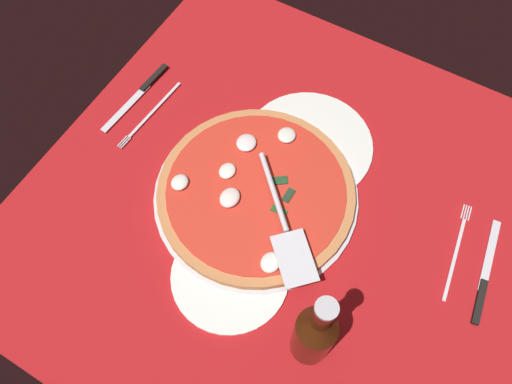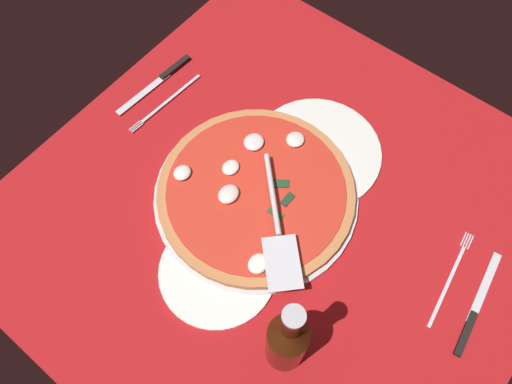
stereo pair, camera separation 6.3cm
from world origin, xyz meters
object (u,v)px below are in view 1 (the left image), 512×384
Objects in this scene: beer_bottle at (314,334)px; place_setting_far at (146,103)px; dinner_plate_left at (230,276)px; pizza at (256,192)px; place_setting_near at (470,266)px; dinner_plate_right at (309,145)px; pizza_server at (284,225)px.

place_setting_far is at bearing 63.00° from beer_bottle.
dinner_plate_left is 19.91cm from beer_bottle.
place_setting_near is at bearing -79.93° from pizza.
dinner_plate_right is 15.56cm from pizza.
pizza_server reaches higher than dinner_plate_right.
dinner_plate_left is 0.82× the size of dinner_plate_right.
dinner_plate_right is 39.82cm from beer_bottle.
pizza is 1.76× the size of pizza_server.
dinner_plate_left is 30.81cm from dinner_plate_right.
dinner_plate_left is at bearing 115.09° from place_setting_near.
pizza is at bearing 92.64° from place_setting_near.
dinner_plate_left is 0.97× the size of place_setting_near.
pizza reaches higher than dinner_plate_left.
beer_bottle is (-26.47, -51.97, 9.22)cm from place_setting_far.
beer_bottle is at bearing -101.67° from dinner_plate_left.
beer_bottle reaches higher than place_setting_far.
pizza_server is 20.49cm from beer_bottle.
place_setting_far reaches higher than dinner_plate_left.
place_setting_near is at bearing -57.48° from dinner_plate_left.
place_setting_far is (7.17, 30.63, -1.81)cm from pizza.
place_setting_far is at bearing 76.82° from pizza.
pizza_server reaches higher than dinner_plate_left.
place_setting_far is 59.05cm from beer_bottle.
dinner_plate_right is at bearing 148.33° from pizza_server.
place_setting_near is at bearing 64.35° from pizza_server.
pizza reaches higher than place_setting_near.
dinner_plate_left is 42.36cm from place_setting_near.
dinner_plate_left is at bearing 60.50° from place_setting_far.
pizza is at bearing 167.19° from dinner_plate_right.
dinner_plate_left is 0.95× the size of place_setting_far.
place_setting_near is 70.33cm from place_setting_far.
pizza_server is at bearing 102.41° from place_setting_near.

